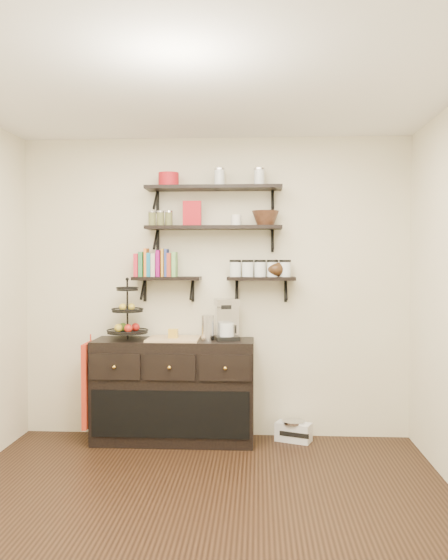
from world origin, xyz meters
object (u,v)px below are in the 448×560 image
at_px(fruit_stand, 128,319).
at_px(sideboard, 174,390).
at_px(coffee_maker, 227,320).
at_px(radio, 293,431).

bearing_deg(fruit_stand, sideboard, -0.54).
xyz_separation_m(fruit_stand, coffee_maker, (0.87, 0.02, -0.01)).
xyz_separation_m(coffee_maker, radio, (0.59, 0.04, -0.98)).
height_order(sideboard, fruit_stand, fruit_stand).
distance_m(coffee_maker, radio, 1.14).
distance_m(sideboard, radio, 1.12).
xyz_separation_m(sideboard, radio, (1.05, 0.06, -0.36)).
bearing_deg(fruit_stand, radio, 2.40).
distance_m(fruit_stand, radio, 1.76).
relative_size(fruit_stand, coffee_maker, 1.44).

